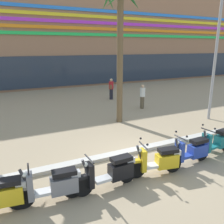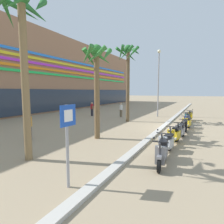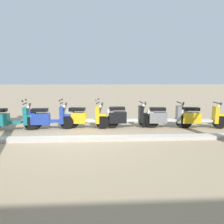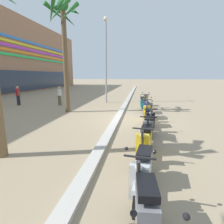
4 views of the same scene
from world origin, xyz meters
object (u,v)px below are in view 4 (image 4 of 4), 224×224
Objects in this scene: scooter_grey_tail_end at (149,223)px; pedestrian_strolling_near_curb at (18,95)px; scooter_grey_mid_front at (149,129)px; scooter_black_mid_rear at (149,119)px; street_lamp at (106,52)px; scooter_yellow_last_in_row at (148,112)px; palm_tree_by_mall_entrance at (64,29)px; scooter_blue_mid_centre at (146,107)px; pedestrian_window_shopping at (59,95)px; scooter_teal_far_back at (143,104)px; scooter_yellow_gap_after_mid at (146,101)px; scooter_yellow_second_in_line at (145,141)px; scooter_silver_lead_nearest at (142,171)px.

scooter_grey_tail_end is 1.21× the size of pedestrian_strolling_near_curb.
scooter_black_mid_rear is at bearing -2.65° from scooter_grey_mid_front.
street_lamp is at bearing 24.51° from scooter_black_mid_rear.
street_lamp reaches higher than scooter_black_mid_rear.
scooter_yellow_last_in_row is 0.25× the size of palm_tree_by_mall_entrance.
scooter_blue_mid_centre is at bearing -101.00° from pedestrian_strolling_near_curb.
scooter_yellow_last_in_row is (7.63, -0.26, -0.01)m from scooter_grey_tail_end.
pedestrian_window_shopping is (11.58, 6.70, 0.34)m from scooter_grey_tail_end.
scooter_yellow_last_in_row is at bearing -174.83° from scooter_teal_far_back.
scooter_teal_far_back is 1.23× the size of pedestrian_window_shopping.
scooter_grey_tail_end is 4.46m from scooter_grey_mid_front.
scooter_blue_mid_centre is 0.94× the size of scooter_yellow_gap_after_mid.
scooter_blue_mid_centre is (9.03, -0.18, -0.01)m from scooter_grey_tail_end.
street_lamp reaches higher than scooter_teal_far_back.
pedestrian_window_shopping is at bearing 80.39° from scooter_teal_far_back.
scooter_yellow_second_in_line is 1.06× the size of scooter_blue_mid_centre.
scooter_blue_mid_centre is 1.13× the size of pedestrian_strolling_near_curb.
scooter_black_mid_rear is at bearing -155.49° from street_lamp.
scooter_teal_far_back is 0.27× the size of palm_tree_by_mall_entrance.
scooter_yellow_last_in_row reaches higher than scooter_black_mid_rear.
street_lamp is at bearing 30.22° from scooter_yellow_last_in_row.
pedestrian_strolling_near_curb is (4.98, 10.22, 0.36)m from scooter_black_mid_rear.
palm_tree_by_mall_entrance is at bearing 32.40° from scooter_silver_lead_nearest.
street_lamp is (3.15, 3.22, 3.85)m from scooter_teal_far_back.
street_lamp is (12.24, 3.14, 3.86)m from scooter_silver_lead_nearest.
pedestrian_strolling_near_curb is at bearing 95.34° from scooter_yellow_gap_after_mid.
scooter_yellow_second_in_line is 9.01m from palm_tree_by_mall_entrance.
pedestrian_strolling_near_curb is at bearing 68.56° from palm_tree_by_mall_entrance.
scooter_teal_far_back is 10.01m from pedestrian_strolling_near_curb.
pedestrian_strolling_near_curb is (11.00, 9.98, 0.35)m from scooter_grey_tail_end.
pedestrian_window_shopping is at bearing -80.01° from pedestrian_strolling_near_curb.
scooter_teal_far_back is at bearing -134.36° from street_lamp.
scooter_yellow_gap_after_mid is (1.51, -0.20, -0.00)m from scooter_teal_far_back.
scooter_teal_far_back is at bearing -0.02° from scooter_grey_tail_end.
scooter_yellow_second_in_line is 1.20× the size of pedestrian_window_shopping.
scooter_blue_mid_centre is at bearing 3.43° from scooter_yellow_last_in_row.
scooter_teal_far_back is at bearing -99.61° from pedestrian_window_shopping.
pedestrian_strolling_near_curb is (6.55, 10.15, 0.37)m from scooter_grey_mid_front.
scooter_yellow_last_in_row is at bearing -1.73° from scooter_grey_mid_front.
palm_tree_by_mall_entrance is (9.02, 4.94, 4.69)m from scooter_grey_tail_end.
scooter_yellow_gap_after_mid is at bearing -0.50° from scooter_blue_mid_centre.
palm_tree_by_mall_entrance is at bearing 90.07° from scooter_blue_mid_centre.
palm_tree_by_mall_entrance is at bearing -111.44° from pedestrian_strolling_near_curb.
scooter_blue_mid_centre reaches higher than scooter_yellow_second_in_line.
scooter_silver_lead_nearest is 1.02× the size of scooter_yellow_last_in_row.
scooter_grey_tail_end and scooter_yellow_gap_after_mid have the same top height.
scooter_silver_lead_nearest is 10.60m from scooter_yellow_gap_after_mid.
scooter_grey_mid_front and scooter_black_mid_rear have the same top height.
palm_tree_by_mall_entrance is (4.57, 5.10, 4.70)m from scooter_grey_mid_front.
pedestrian_strolling_near_curb reaches higher than scooter_black_mid_rear.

